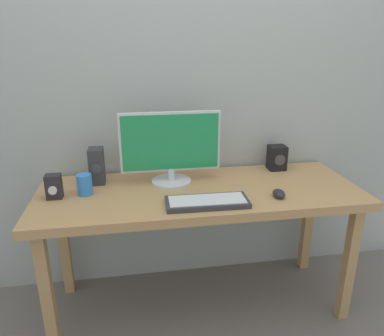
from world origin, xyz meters
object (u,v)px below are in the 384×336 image
desk (200,202)px  speaker_left (97,166)px  speaker_right (277,158)px  keyboard_primary (207,202)px  mouse (279,194)px  monitor (171,147)px  audio_controller (54,187)px  coffee_mug (85,185)px

desk → speaker_left: speaker_left is taller
desk → speaker_right: (0.51, 0.23, 0.15)m
keyboard_primary → mouse: size_ratio=4.42×
mouse → speaker_right: bearing=74.4°
monitor → mouse: size_ratio=5.95×
keyboard_primary → audio_controller: size_ratio=3.26×
speaker_left → audio_controller: 0.26m
monitor → coffee_mug: size_ratio=5.08×
speaker_right → speaker_left: (-1.05, -0.05, 0.03)m
speaker_right → speaker_left: size_ratio=0.74×
speaker_left → mouse: bearing=-20.9°
desk → audio_controller: (-0.73, 0.01, 0.13)m
coffee_mug → speaker_left: bearing=70.8°
mouse → speaker_left: size_ratio=0.46×
coffee_mug → monitor: bearing=11.5°
keyboard_primary → speaker_right: size_ratio=2.74×
desk → mouse: mouse is taller
monitor → desk: bearing=-41.4°
mouse → speaker_right: speaker_right is taller
desk → coffee_mug: bearing=177.1°
mouse → speaker_left: speaker_left is taller
keyboard_primary → speaker_right: (0.52, 0.42, 0.06)m
mouse → speaker_left: bearing=163.6°
speaker_right → audio_controller: speaker_right is taller
keyboard_primary → speaker_left: speaker_left is taller
desk → audio_controller: 0.74m
speaker_right → coffee_mug: speaker_right is taller
speaker_right → audio_controller: size_ratio=1.19×
speaker_right → speaker_left: bearing=-177.2°
mouse → audio_controller: audio_controller is taller
audio_controller → mouse: bearing=-8.9°
keyboard_primary → audio_controller: (-0.73, 0.20, 0.05)m
mouse → coffee_mug: 0.98m
monitor → speaker_left: (-0.40, 0.06, -0.10)m
desk → coffee_mug: (-0.59, 0.03, 0.13)m
keyboard_primary → desk: bearing=89.7°
desk → speaker_left: (-0.53, 0.18, 0.17)m
monitor → speaker_right: monitor is taller
mouse → audio_controller: bearing=175.6°
audio_controller → speaker_right: bearing=10.2°
monitor → coffee_mug: 0.48m
mouse → speaker_right: (0.14, 0.40, 0.05)m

